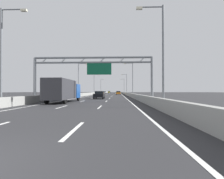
# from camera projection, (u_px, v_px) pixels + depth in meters

# --- Properties ---
(ground_plane) EXTENTS (260.00, 260.00, 0.00)m
(ground_plane) POSITION_uv_depth(u_px,v_px,m) (112.00, 93.00, 102.77)
(ground_plane) COLOR #2D2D30
(lane_dash_left_1) EXTENTS (0.16, 3.00, 0.01)m
(lane_dash_left_1) POSITION_uv_depth(u_px,v_px,m) (62.00, 107.00, 15.40)
(lane_dash_left_1) COLOR white
(lane_dash_left_1) RESTS_ON ground_plane
(lane_dash_left_2) EXTENTS (0.16, 3.00, 0.01)m
(lane_dash_left_2) POSITION_uv_depth(u_px,v_px,m) (83.00, 101.00, 24.39)
(lane_dash_left_2) COLOR white
(lane_dash_left_2) RESTS_ON ground_plane
(lane_dash_left_3) EXTENTS (0.16, 3.00, 0.01)m
(lane_dash_left_3) POSITION_uv_depth(u_px,v_px,m) (92.00, 98.00, 33.38)
(lane_dash_left_3) COLOR white
(lane_dash_left_3) RESTS_ON ground_plane
(lane_dash_left_4) EXTENTS (0.16, 3.00, 0.01)m
(lane_dash_left_4) POSITION_uv_depth(u_px,v_px,m) (97.00, 97.00, 42.38)
(lane_dash_left_4) COLOR white
(lane_dash_left_4) RESTS_ON ground_plane
(lane_dash_left_5) EXTENTS (0.16, 3.00, 0.01)m
(lane_dash_left_5) POSITION_uv_depth(u_px,v_px,m) (101.00, 96.00, 51.37)
(lane_dash_left_5) COLOR white
(lane_dash_left_5) RESTS_ON ground_plane
(lane_dash_left_6) EXTENTS (0.16, 3.00, 0.01)m
(lane_dash_left_6) POSITION_uv_depth(u_px,v_px,m) (103.00, 95.00, 60.37)
(lane_dash_left_6) COLOR white
(lane_dash_left_6) RESTS_ON ground_plane
(lane_dash_left_7) EXTENTS (0.16, 3.00, 0.01)m
(lane_dash_left_7) POSITION_uv_depth(u_px,v_px,m) (105.00, 95.00, 69.36)
(lane_dash_left_7) COLOR white
(lane_dash_left_7) RESTS_ON ground_plane
(lane_dash_left_8) EXTENTS (0.16, 3.00, 0.01)m
(lane_dash_left_8) POSITION_uv_depth(u_px,v_px,m) (107.00, 94.00, 78.35)
(lane_dash_left_8) COLOR white
(lane_dash_left_8) RESTS_ON ground_plane
(lane_dash_left_9) EXTENTS (0.16, 3.00, 0.01)m
(lane_dash_left_9) POSITION_uv_depth(u_px,v_px,m) (108.00, 94.00, 87.35)
(lane_dash_left_9) COLOR white
(lane_dash_left_9) RESTS_ON ground_plane
(lane_dash_left_10) EXTENTS (0.16, 3.00, 0.01)m
(lane_dash_left_10) POSITION_uv_depth(u_px,v_px,m) (109.00, 94.00, 96.34)
(lane_dash_left_10) COLOR white
(lane_dash_left_10) RESTS_ON ground_plane
(lane_dash_left_11) EXTENTS (0.16, 3.00, 0.01)m
(lane_dash_left_11) POSITION_uv_depth(u_px,v_px,m) (110.00, 93.00, 105.34)
(lane_dash_left_11) COLOR white
(lane_dash_left_11) RESTS_ON ground_plane
(lane_dash_left_12) EXTENTS (0.16, 3.00, 0.01)m
(lane_dash_left_12) POSITION_uv_depth(u_px,v_px,m) (110.00, 93.00, 114.33)
(lane_dash_left_12) COLOR white
(lane_dash_left_12) RESTS_ON ground_plane
(lane_dash_left_13) EXTENTS (0.16, 3.00, 0.01)m
(lane_dash_left_13) POSITION_uv_depth(u_px,v_px,m) (111.00, 93.00, 123.32)
(lane_dash_left_13) COLOR white
(lane_dash_left_13) RESTS_ON ground_plane
(lane_dash_left_14) EXTENTS (0.16, 3.00, 0.01)m
(lane_dash_left_14) POSITION_uv_depth(u_px,v_px,m) (111.00, 93.00, 132.32)
(lane_dash_left_14) COLOR white
(lane_dash_left_14) RESTS_ON ground_plane
(lane_dash_left_15) EXTENTS (0.16, 3.00, 0.01)m
(lane_dash_left_15) POSITION_uv_depth(u_px,v_px,m) (112.00, 93.00, 141.31)
(lane_dash_left_15) COLOR white
(lane_dash_left_15) RESTS_ON ground_plane
(lane_dash_left_16) EXTENTS (0.16, 3.00, 0.01)m
(lane_dash_left_16) POSITION_uv_depth(u_px,v_px,m) (112.00, 93.00, 150.31)
(lane_dash_left_16) COLOR white
(lane_dash_left_16) RESTS_ON ground_plane
(lane_dash_left_17) EXTENTS (0.16, 3.00, 0.01)m
(lane_dash_left_17) POSITION_uv_depth(u_px,v_px,m) (112.00, 93.00, 159.30)
(lane_dash_left_17) COLOR white
(lane_dash_left_17) RESTS_ON ground_plane
(lane_dash_right_0) EXTENTS (0.16, 3.00, 0.01)m
(lane_dash_right_0) POSITION_uv_depth(u_px,v_px,m) (74.00, 130.00, 6.27)
(lane_dash_right_0) COLOR white
(lane_dash_right_0) RESTS_ON ground_plane
(lane_dash_right_1) EXTENTS (0.16, 3.00, 0.01)m
(lane_dash_right_1) POSITION_uv_depth(u_px,v_px,m) (100.00, 107.00, 15.27)
(lane_dash_right_1) COLOR white
(lane_dash_right_1) RESTS_ON ground_plane
(lane_dash_right_2) EXTENTS (0.16, 3.00, 0.01)m
(lane_dash_right_2) POSITION_uv_depth(u_px,v_px,m) (106.00, 101.00, 24.26)
(lane_dash_right_2) COLOR white
(lane_dash_right_2) RESTS_ON ground_plane
(lane_dash_right_3) EXTENTS (0.16, 3.00, 0.01)m
(lane_dash_right_3) POSITION_uv_depth(u_px,v_px,m) (109.00, 98.00, 33.26)
(lane_dash_right_3) COLOR white
(lane_dash_right_3) RESTS_ON ground_plane
(lane_dash_right_4) EXTENTS (0.16, 3.00, 0.01)m
(lane_dash_right_4) POSITION_uv_depth(u_px,v_px,m) (111.00, 97.00, 42.25)
(lane_dash_right_4) COLOR white
(lane_dash_right_4) RESTS_ON ground_plane
(lane_dash_right_5) EXTENTS (0.16, 3.00, 0.01)m
(lane_dash_right_5) POSITION_uv_depth(u_px,v_px,m) (112.00, 96.00, 51.24)
(lane_dash_right_5) COLOR white
(lane_dash_right_5) RESTS_ON ground_plane
(lane_dash_right_6) EXTENTS (0.16, 3.00, 0.01)m
(lane_dash_right_6) POSITION_uv_depth(u_px,v_px,m) (113.00, 95.00, 60.24)
(lane_dash_right_6) COLOR white
(lane_dash_right_6) RESTS_ON ground_plane
(lane_dash_right_7) EXTENTS (0.16, 3.00, 0.01)m
(lane_dash_right_7) POSITION_uv_depth(u_px,v_px,m) (114.00, 95.00, 69.23)
(lane_dash_right_7) COLOR white
(lane_dash_right_7) RESTS_ON ground_plane
(lane_dash_right_8) EXTENTS (0.16, 3.00, 0.01)m
(lane_dash_right_8) POSITION_uv_depth(u_px,v_px,m) (114.00, 94.00, 78.23)
(lane_dash_right_8) COLOR white
(lane_dash_right_8) RESTS_ON ground_plane
(lane_dash_right_9) EXTENTS (0.16, 3.00, 0.01)m
(lane_dash_right_9) POSITION_uv_depth(u_px,v_px,m) (115.00, 94.00, 87.22)
(lane_dash_right_9) COLOR white
(lane_dash_right_9) RESTS_ON ground_plane
(lane_dash_right_10) EXTENTS (0.16, 3.00, 0.01)m
(lane_dash_right_10) POSITION_uv_depth(u_px,v_px,m) (115.00, 94.00, 96.21)
(lane_dash_right_10) COLOR white
(lane_dash_right_10) RESTS_ON ground_plane
(lane_dash_right_11) EXTENTS (0.16, 3.00, 0.01)m
(lane_dash_right_11) POSITION_uv_depth(u_px,v_px,m) (115.00, 93.00, 105.21)
(lane_dash_right_11) COLOR white
(lane_dash_right_11) RESTS_ON ground_plane
(lane_dash_right_12) EXTENTS (0.16, 3.00, 0.01)m
(lane_dash_right_12) POSITION_uv_depth(u_px,v_px,m) (115.00, 93.00, 114.20)
(lane_dash_right_12) COLOR white
(lane_dash_right_12) RESTS_ON ground_plane
(lane_dash_right_13) EXTENTS (0.16, 3.00, 0.01)m
(lane_dash_right_13) POSITION_uv_depth(u_px,v_px,m) (115.00, 93.00, 123.20)
(lane_dash_right_13) COLOR white
(lane_dash_right_13) RESTS_ON ground_plane
(lane_dash_right_14) EXTENTS (0.16, 3.00, 0.01)m
(lane_dash_right_14) POSITION_uv_depth(u_px,v_px,m) (116.00, 93.00, 132.19)
(lane_dash_right_14) COLOR white
(lane_dash_right_14) RESTS_ON ground_plane
(lane_dash_right_15) EXTENTS (0.16, 3.00, 0.01)m
(lane_dash_right_15) POSITION_uv_depth(u_px,v_px,m) (116.00, 93.00, 141.18)
(lane_dash_right_15) COLOR white
(lane_dash_right_15) RESTS_ON ground_plane
(lane_dash_right_16) EXTENTS (0.16, 3.00, 0.01)m
(lane_dash_right_16) POSITION_uv_depth(u_px,v_px,m) (116.00, 93.00, 150.18)
(lane_dash_right_16) COLOR white
(lane_dash_right_16) RESTS_ON ground_plane
(lane_dash_right_17) EXTENTS (0.16, 3.00, 0.01)m
(lane_dash_right_17) POSITION_uv_depth(u_px,v_px,m) (116.00, 93.00, 159.17)
(lane_dash_right_17) COLOR white
(lane_dash_right_17) RESTS_ON ground_plane
(edge_line_left) EXTENTS (0.16, 176.00, 0.01)m
(edge_line_left) POSITION_uv_depth(u_px,v_px,m) (102.00, 94.00, 90.97)
(edge_line_left) COLOR white
(edge_line_left) RESTS_ON ground_plane
(edge_line_right) EXTENTS (0.16, 176.00, 0.01)m
(edge_line_right) POSITION_uv_depth(u_px,v_px,m) (121.00, 94.00, 90.60)
(edge_line_right) COLOR white
(edge_line_right) RESTS_ON ground_plane
(barrier_left) EXTENTS (0.45, 220.00, 0.95)m
(barrier_left) POSITION_uv_depth(u_px,v_px,m) (103.00, 93.00, 113.01)
(barrier_left) COLOR #9E9E99
(barrier_left) RESTS_ON ground_plane
(barrier_right) EXTENTS (0.45, 220.00, 0.95)m
(barrier_right) POSITION_uv_depth(u_px,v_px,m) (123.00, 93.00, 112.53)
(barrier_right) COLOR #9E9E99
(barrier_right) RESTS_ON ground_plane
(sign_gantry) EXTENTS (16.75, 0.36, 6.36)m
(sign_gantry) POSITION_uv_depth(u_px,v_px,m) (94.00, 67.00, 22.63)
(sign_gantry) COLOR gray
(sign_gantry) RESTS_ON ground_plane
(streetlamp_left_near) EXTENTS (2.58, 0.28, 9.50)m
(streetlamp_left_near) POSITION_uv_depth(u_px,v_px,m) (4.00, 51.00, 15.61)
(streetlamp_left_near) COLOR slate
(streetlamp_left_near) RESTS_ON ground_plane
(streetlamp_right_near) EXTENTS (2.58, 0.28, 9.50)m
(streetlamp_right_near) POSITION_uv_depth(u_px,v_px,m) (161.00, 49.00, 15.08)
(streetlamp_right_near) COLOR slate
(streetlamp_right_near) RESTS_ON ground_plane
(streetlamp_left_mid) EXTENTS (2.58, 0.28, 9.50)m
(streetlamp_left_mid) POSITION_uv_depth(u_px,v_px,m) (79.00, 77.00, 46.26)
(streetlamp_left_mid) COLOR slate
(streetlamp_left_mid) RESTS_ON ground_plane
(streetlamp_right_mid) EXTENTS (2.58, 0.28, 9.50)m
(streetlamp_right_mid) POSITION_uv_depth(u_px,v_px,m) (132.00, 77.00, 45.74)
(streetlamp_right_mid) COLOR slate
(streetlamp_right_mid) RESTS_ON ground_plane
(streetlamp_left_far) EXTENTS (2.58, 0.28, 9.50)m
(streetlamp_left_far) POSITION_uv_depth(u_px,v_px,m) (95.00, 83.00, 76.92)
(streetlamp_left_far) COLOR slate
(streetlamp_left_far) RESTS_ON ground_plane
(streetlamp_right_far) EXTENTS (2.58, 0.28, 9.50)m
(streetlamp_right_far) POSITION_uv_depth(u_px,v_px,m) (126.00, 83.00, 76.39)
(streetlamp_right_far) COLOR slate
(streetlamp_right_far) RESTS_ON ground_plane
(streetlamp_left_distant) EXTENTS (2.58, 0.28, 9.50)m
(streetlamp_left_distant) POSITION_uv_depth(u_px,v_px,m) (101.00, 85.00, 107.58)
(streetlamp_left_distant) COLOR slate
(streetlamp_left_distant) RESTS_ON ground_plane
(streetlamp_right_distant) EXTENTS (2.58, 0.28, 9.50)m
(streetlamp_right_distant) POSITION_uv_depth(u_px,v_px,m) (124.00, 85.00, 107.05)
(streetlamp_right_distant) COLOR slate
(streetlamp_right_distant) RESTS_ON ground_plane
(silver_car) EXTENTS (1.88, 4.28, 1.38)m
(silver_car) POSITION_uv_depth(u_px,v_px,m) (104.00, 93.00, 87.70)
(silver_car) COLOR #A8ADB2
(silver_car) RESTS_ON ground_plane
(orange_car) EXTENTS (1.83, 4.66, 1.52)m
(orange_car) POSITION_uv_depth(u_px,v_px,m) (118.00, 93.00, 68.73)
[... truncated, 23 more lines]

